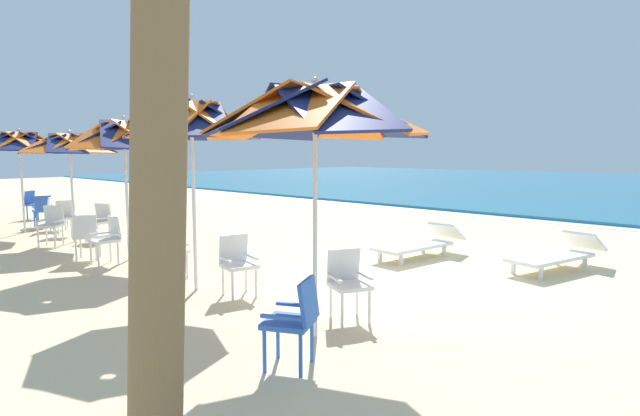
% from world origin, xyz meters
% --- Properties ---
extents(ground_plane, '(80.00, 80.00, 0.00)m').
position_xyz_m(ground_plane, '(0.00, 0.00, 0.00)').
color(ground_plane, beige).
extents(surf_foam, '(80.00, 0.70, 0.01)m').
position_xyz_m(surf_foam, '(0.00, 8.74, 0.01)').
color(surf_foam, white).
rests_on(surf_foam, ground).
extents(beach_umbrella_0, '(2.45, 2.45, 2.83)m').
position_xyz_m(beach_umbrella_0, '(0.54, -2.67, 2.44)').
color(beach_umbrella_0, silver).
rests_on(beach_umbrella_0, ground).
extents(plastic_chair_0, '(0.61, 0.60, 0.87)m').
position_xyz_m(plastic_chair_0, '(0.98, -3.38, 0.50)').
color(plastic_chair_0, blue).
rests_on(plastic_chair_0, ground).
extents(plastic_chair_1, '(0.61, 0.59, 0.87)m').
position_xyz_m(plastic_chair_1, '(0.41, -1.98, 0.50)').
color(plastic_chair_1, white).
rests_on(plastic_chair_1, ground).
extents(beach_umbrella_1, '(2.00, 2.00, 2.87)m').
position_xyz_m(beach_umbrella_1, '(-2.08, -2.52, 2.45)').
color(beach_umbrella_1, silver).
rests_on(beach_umbrella_1, ground).
extents(plastic_chair_2, '(0.54, 0.51, 0.87)m').
position_xyz_m(plastic_chair_2, '(-3.02, -2.44, 0.50)').
color(plastic_chair_2, white).
rests_on(plastic_chair_2, ground).
extents(plastic_chair_3, '(0.56, 0.54, 0.87)m').
position_xyz_m(plastic_chair_3, '(-1.43, -2.25, 0.50)').
color(plastic_chair_3, white).
rests_on(plastic_chair_3, ground).
extents(beach_umbrella_2, '(2.15, 2.15, 2.71)m').
position_xyz_m(beach_umbrella_2, '(-4.86, -2.22, 2.32)').
color(beach_umbrella_2, silver).
rests_on(beach_umbrella_2, ground).
extents(plastic_chair_4, '(0.63, 0.62, 0.87)m').
position_xyz_m(plastic_chair_4, '(-5.43, -2.76, 0.50)').
color(plastic_chair_4, white).
rests_on(plastic_chair_4, ground).
extents(plastic_chair_5, '(0.46, 0.49, 0.87)m').
position_xyz_m(plastic_chair_5, '(-4.79, -2.64, 0.50)').
color(plastic_chair_5, white).
rests_on(plastic_chair_5, ground).
extents(plastic_chair_6, '(0.62, 0.60, 0.87)m').
position_xyz_m(plastic_chair_6, '(-4.37, -1.80, 0.50)').
color(plastic_chair_6, white).
rests_on(plastic_chair_6, ground).
extents(beach_umbrella_3, '(2.14, 2.14, 2.53)m').
position_xyz_m(beach_umbrella_3, '(-7.64, -2.18, 2.20)').
color(beach_umbrella_3, silver).
rests_on(beach_umbrella_3, ground).
extents(plastic_chair_7, '(0.62, 0.60, 0.87)m').
position_xyz_m(plastic_chair_7, '(-8.67, -2.00, 0.50)').
color(plastic_chair_7, white).
rests_on(plastic_chair_7, ground).
extents(plastic_chair_8, '(0.58, 0.60, 0.87)m').
position_xyz_m(plastic_chair_8, '(-7.33, -1.73, 0.50)').
color(plastic_chair_8, white).
rests_on(plastic_chair_8, ground).
extents(plastic_chair_9, '(0.63, 0.63, 0.87)m').
position_xyz_m(plastic_chair_9, '(-7.54, -2.68, 0.50)').
color(plastic_chair_9, white).
rests_on(plastic_chair_9, ground).
extents(beach_umbrella_4, '(2.12, 2.12, 2.63)m').
position_xyz_m(beach_umbrella_4, '(-9.94, -2.54, 2.27)').
color(beach_umbrella_4, silver).
rests_on(beach_umbrella_4, ground).
extents(plastic_chair_10, '(0.60, 0.61, 0.87)m').
position_xyz_m(plastic_chair_10, '(-9.82, -1.83, 0.50)').
color(plastic_chair_10, white).
rests_on(plastic_chair_10, ground).
extents(plastic_chair_11, '(0.52, 0.49, 0.87)m').
position_xyz_m(plastic_chair_11, '(-10.65, -1.87, 0.50)').
color(plastic_chair_11, blue).
rests_on(plastic_chair_11, ground).
extents(plastic_chair_12, '(0.63, 0.62, 0.87)m').
position_xyz_m(plastic_chair_12, '(-12.70, -1.47, 0.50)').
color(plastic_chair_12, blue).
rests_on(plastic_chair_12, ground).
extents(sun_lounger_0, '(1.08, 2.23, 0.62)m').
position_xyz_m(sun_lounger_0, '(1.33, 2.51, 0.28)').
color(sun_lounger_0, white).
rests_on(sun_lounger_0, ground).
extents(sun_lounger_1, '(0.86, 2.20, 0.62)m').
position_xyz_m(sun_lounger_1, '(-0.97, 1.79, 0.28)').
color(sun_lounger_1, white).
rests_on(sun_lounger_1, ground).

